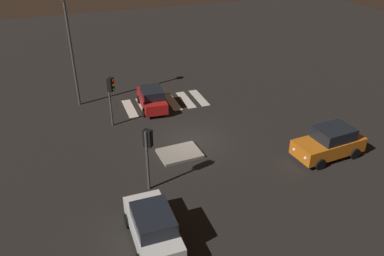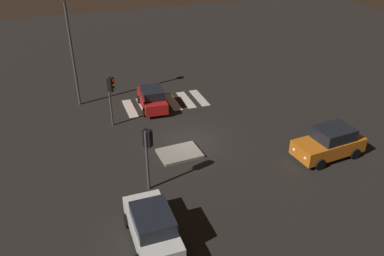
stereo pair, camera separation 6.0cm
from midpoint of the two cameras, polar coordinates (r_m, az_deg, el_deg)
ground_plane at (r=25.99m, az=0.07°, el=-1.92°), size 80.00×80.00×0.00m
traffic_island at (r=24.57m, az=-1.76°, el=-3.72°), size 2.69×2.08×0.18m
car_white at (r=18.33m, az=-5.73°, el=-14.10°), size 2.05×4.35×1.89m
car_orange at (r=25.43m, az=19.49°, el=-2.06°), size 4.59×2.40×1.94m
car_red at (r=30.08m, az=-5.78°, el=4.32°), size 2.05×4.04×1.72m
traffic_light_north at (r=20.48m, az=-6.40°, el=-2.47°), size 0.54×0.54×3.63m
traffic_light_east at (r=27.19m, az=-11.69°, el=5.48°), size 0.53×0.54×3.65m
street_lamp at (r=30.24m, az=-17.45°, el=13.11°), size 0.56×0.56×8.48m
crosswalk_near at (r=31.20m, az=-3.82°, el=3.67°), size 6.45×3.20×0.02m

